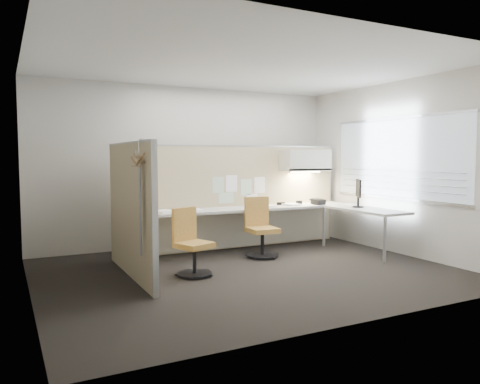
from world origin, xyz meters
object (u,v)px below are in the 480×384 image
phone (318,202)px  chair_right (260,229)px  monitor (358,191)px  desk (266,215)px  chair_left (191,244)px

phone → chair_right: bearing=-174.3°
chair_right → monitor: 1.81m
desk → monitor: size_ratio=8.56×
desk → monitor: bearing=-26.9°
chair_right → monitor: size_ratio=1.98×
phone → desk: bearing=171.3°
desk → chair_left: chair_left is taller
chair_left → chair_right: bearing=2.1°
monitor → chair_left: bearing=127.8°
desk → phone: size_ratio=17.07×
desk → chair_right: (-0.31, -0.35, -0.17)m
chair_right → desk: bearing=51.4°
chair_right → monitor: monitor is taller
desk → monitor: 1.59m
chair_right → phone: (1.37, 0.36, 0.35)m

